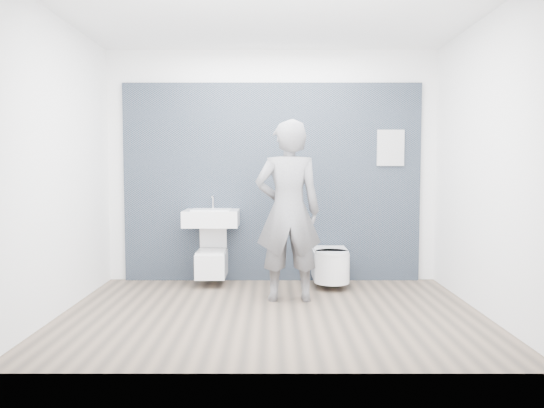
{
  "coord_description": "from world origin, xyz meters",
  "views": [
    {
      "loc": [
        0.0,
        -4.98,
        1.39
      ],
      "look_at": [
        0.0,
        0.6,
        1.0
      ],
      "focal_mm": 35.0,
      "sensor_mm": 36.0,
      "label": 1
    }
  ],
  "objects_px": {
    "washbasin": "(211,218)",
    "visitor": "(288,211)",
    "toilet_square": "(212,262)",
    "toilet_rounded": "(331,265)"
  },
  "relations": [
    {
      "from": "washbasin",
      "to": "toilet_square",
      "type": "xyz_separation_m",
      "value": [
        0.0,
        -0.0,
        -0.53
      ]
    },
    {
      "from": "toilet_square",
      "to": "washbasin",
      "type": "bearing_deg",
      "value": 90.0
    },
    {
      "from": "toilet_rounded",
      "to": "washbasin",
      "type": "bearing_deg",
      "value": 175.8
    },
    {
      "from": "toilet_rounded",
      "to": "visitor",
      "type": "xyz_separation_m",
      "value": [
        -0.51,
        -0.63,
        0.68
      ]
    },
    {
      "from": "washbasin",
      "to": "visitor",
      "type": "relative_size",
      "value": 0.34
    },
    {
      "from": "washbasin",
      "to": "visitor",
      "type": "height_order",
      "value": "visitor"
    },
    {
      "from": "washbasin",
      "to": "toilet_square",
      "type": "bearing_deg",
      "value": -90.0
    },
    {
      "from": "toilet_square",
      "to": "visitor",
      "type": "bearing_deg",
      "value": -39.56
    },
    {
      "from": "toilet_square",
      "to": "visitor",
      "type": "height_order",
      "value": "visitor"
    },
    {
      "from": "washbasin",
      "to": "visitor",
      "type": "distance_m",
      "value": 1.15
    }
  ]
}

